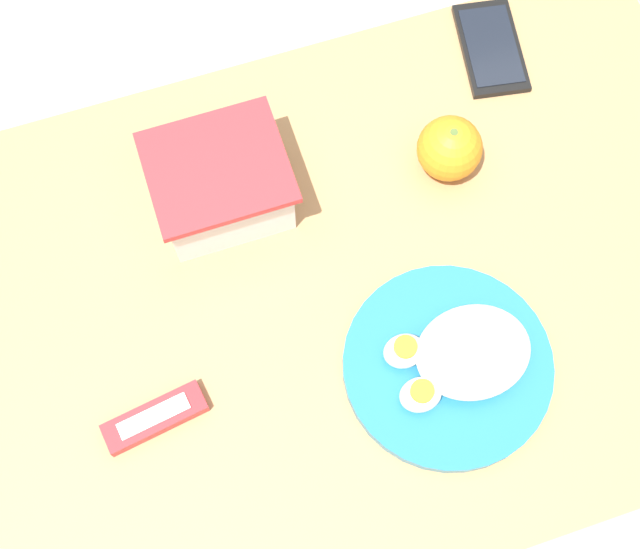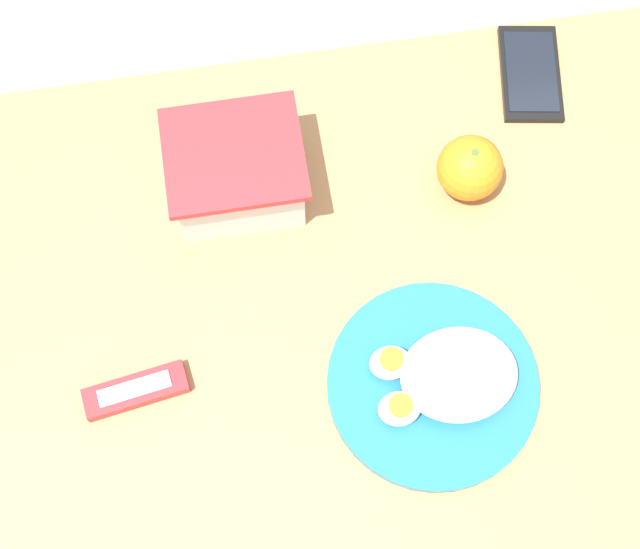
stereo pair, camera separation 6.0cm
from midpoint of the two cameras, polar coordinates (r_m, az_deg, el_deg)
The scene contains 7 objects.
ground_plane at distance 1.85m, azimuth 0.25°, elevation -9.04°, with size 10.00×10.00×0.00m, color #B2A899.
table at distance 1.20m, azimuth 0.38°, elevation -2.54°, with size 1.05×0.71×0.77m.
food_container at distance 1.12m, azimuth -7.89°, elevation 5.52°, with size 0.17×0.15×0.10m.
orange_fruit at distance 1.14m, azimuth 6.80°, elevation 7.91°, with size 0.08×0.08×0.08m.
rice_plate at distance 1.06m, azimuth 6.96°, elevation -5.67°, with size 0.25×0.25×0.06m.
candy_bar at distance 1.07m, azimuth -12.12°, elevation -9.08°, with size 0.13×0.06×0.02m.
cell_phone at distance 1.28m, azimuth 9.52°, elevation 14.04°, with size 0.10×0.16×0.01m.
Camera 1 is at (-0.15, -0.34, 1.81)m, focal length 50.00 mm.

